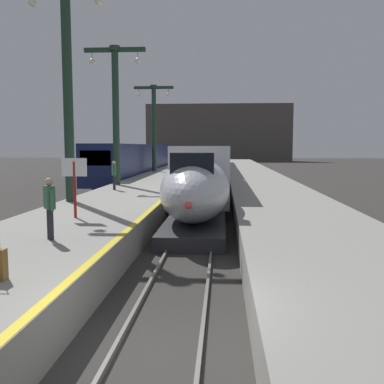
{
  "coord_description": "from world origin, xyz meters",
  "views": [
    {
      "loc": [
        1.12,
        -6.96,
        3.58
      ],
      "look_at": [
        -0.09,
        10.06,
        1.8
      ],
      "focal_mm": 40.89,
      "sensor_mm": 36.0,
      "label": 1
    }
  ],
  "objects_px": {
    "highspeed_train_main": "(211,163)",
    "station_column_far": "(116,102)",
    "station_column_mid": "(67,72)",
    "passenger_far_waiting": "(50,204)",
    "regional_train_adjacent": "(142,159)",
    "passenger_mid_platform": "(114,173)",
    "station_column_distant": "(154,119)",
    "departure_info_board": "(74,176)"
  },
  "relations": [
    {
      "from": "highspeed_train_main",
      "to": "station_column_far",
      "type": "relative_size",
      "value": 6.4
    },
    {
      "from": "station_column_mid",
      "to": "passenger_far_waiting",
      "type": "bearing_deg",
      "value": -74.11
    },
    {
      "from": "station_column_far",
      "to": "station_column_mid",
      "type": "bearing_deg",
      "value": -90.0
    },
    {
      "from": "station_column_mid",
      "to": "station_column_far",
      "type": "xyz_separation_m",
      "value": [
        -0.0,
        8.88,
        -0.46
      ]
    },
    {
      "from": "regional_train_adjacent",
      "to": "passenger_mid_platform",
      "type": "height_order",
      "value": "regional_train_adjacent"
    },
    {
      "from": "station_column_mid",
      "to": "station_column_distant",
      "type": "xyz_separation_m",
      "value": [
        -0.0,
        24.8,
        -0.62
      ]
    },
    {
      "from": "station_column_distant",
      "to": "passenger_far_waiting",
      "type": "xyz_separation_m",
      "value": [
        2.34,
        -33.01,
        -4.27
      ]
    },
    {
      "from": "station_column_distant",
      "to": "passenger_mid_platform",
      "type": "xyz_separation_m",
      "value": [
        0.69,
        -19.39,
        -4.27
      ]
    },
    {
      "from": "regional_train_adjacent",
      "to": "passenger_mid_platform",
      "type": "relative_size",
      "value": 21.66
    },
    {
      "from": "passenger_far_waiting",
      "to": "station_column_distant",
      "type": "bearing_deg",
      "value": 94.05
    },
    {
      "from": "highspeed_train_main",
      "to": "station_column_mid",
      "type": "xyz_separation_m",
      "value": [
        -5.9,
        -22.45,
        4.97
      ]
    },
    {
      "from": "regional_train_adjacent",
      "to": "station_column_distant",
      "type": "bearing_deg",
      "value": -65.33
    },
    {
      "from": "station_column_mid",
      "to": "passenger_far_waiting",
      "type": "distance_m",
      "value": 9.83
    },
    {
      "from": "highspeed_train_main",
      "to": "station_column_distant",
      "type": "xyz_separation_m",
      "value": [
        -5.9,
        2.35,
        4.36
      ]
    },
    {
      "from": "station_column_mid",
      "to": "station_column_distant",
      "type": "relative_size",
      "value": 1.13
    },
    {
      "from": "station_column_mid",
      "to": "regional_train_adjacent",
      "type": "bearing_deg",
      "value": 94.25
    },
    {
      "from": "highspeed_train_main",
      "to": "passenger_mid_platform",
      "type": "bearing_deg",
      "value": -107.01
    },
    {
      "from": "station_column_mid",
      "to": "station_column_distant",
      "type": "bearing_deg",
      "value": 90.0
    },
    {
      "from": "regional_train_adjacent",
      "to": "station_column_mid",
      "type": "bearing_deg",
      "value": -85.75
    },
    {
      "from": "station_column_mid",
      "to": "departure_info_board",
      "type": "height_order",
      "value": "station_column_mid"
    },
    {
      "from": "regional_train_adjacent",
      "to": "departure_info_board",
      "type": "distance_m",
      "value": 34.35
    },
    {
      "from": "highspeed_train_main",
      "to": "passenger_far_waiting",
      "type": "height_order",
      "value": "highspeed_train_main"
    },
    {
      "from": "passenger_mid_platform",
      "to": "passenger_far_waiting",
      "type": "bearing_deg",
      "value": -83.09
    },
    {
      "from": "departure_info_board",
      "to": "station_column_distant",
      "type": "bearing_deg",
      "value": 93.45
    },
    {
      "from": "passenger_mid_platform",
      "to": "highspeed_train_main",
      "type": "bearing_deg",
      "value": 72.99
    },
    {
      "from": "highspeed_train_main",
      "to": "station_column_far",
      "type": "distance_m",
      "value": 15.47
    },
    {
      "from": "station_column_distant",
      "to": "highspeed_train_main",
      "type": "bearing_deg",
      "value": -21.74
    },
    {
      "from": "station_column_distant",
      "to": "station_column_mid",
      "type": "bearing_deg",
      "value": -90.0
    },
    {
      "from": "regional_train_adjacent",
      "to": "station_column_far",
      "type": "height_order",
      "value": "station_column_far"
    },
    {
      "from": "regional_train_adjacent",
      "to": "station_column_far",
      "type": "bearing_deg",
      "value": -83.94
    },
    {
      "from": "regional_train_adjacent",
      "to": "station_column_far",
      "type": "xyz_separation_m",
      "value": [
        2.2,
        -20.71,
        4.34
      ]
    },
    {
      "from": "highspeed_train_main",
      "to": "passenger_far_waiting",
      "type": "xyz_separation_m",
      "value": [
        -3.56,
        -30.65,
        0.09
      ]
    },
    {
      "from": "passenger_mid_platform",
      "to": "passenger_far_waiting",
      "type": "xyz_separation_m",
      "value": [
        1.65,
        -13.62,
        0.0
      ]
    },
    {
      "from": "highspeed_train_main",
      "to": "station_column_mid",
      "type": "height_order",
      "value": "station_column_mid"
    },
    {
      "from": "regional_train_adjacent",
      "to": "station_column_mid",
      "type": "xyz_separation_m",
      "value": [
        2.2,
        -29.59,
        4.8
      ]
    },
    {
      "from": "station_column_far",
      "to": "passenger_mid_platform",
      "type": "distance_m",
      "value": 5.66
    },
    {
      "from": "passenger_mid_platform",
      "to": "station_column_far",
      "type": "bearing_deg",
      "value": 101.21
    },
    {
      "from": "station_column_far",
      "to": "passenger_mid_platform",
      "type": "bearing_deg",
      "value": -78.79
    },
    {
      "from": "departure_info_board",
      "to": "regional_train_adjacent",
      "type": "bearing_deg",
      "value": 96.64
    },
    {
      "from": "station_column_far",
      "to": "station_column_distant",
      "type": "bearing_deg",
      "value": 90.0
    },
    {
      "from": "departure_info_board",
      "to": "highspeed_train_main",
      "type": "bearing_deg",
      "value": 81.3
    },
    {
      "from": "station_column_far",
      "to": "passenger_mid_platform",
      "type": "height_order",
      "value": "station_column_far"
    }
  ]
}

